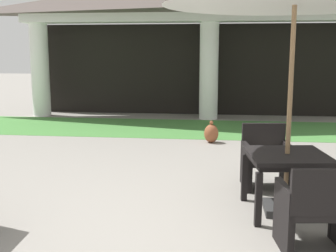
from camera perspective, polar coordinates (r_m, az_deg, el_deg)
The scene contains 7 objects.
ground_plane at distance 4.96m, azimuth 2.94°, elevation -12.46°, with size 60.00×60.00×0.00m, color gray.
background_pavilion at distance 12.20m, azimuth 5.57°, elevation 15.16°, with size 10.94×2.61×3.91m.
lawn_strip at distance 10.59m, azimuth 5.08°, elevation -0.35°, with size 12.74×2.64×0.01m, color #47843D.
patio_table_near_foreground at distance 5.21m, azimuth 15.45°, elevation -4.58°, with size 1.00×1.00×0.71m.
patio_chair_near_foreground_south at distance 4.37m, azimuth 18.90°, elevation -10.45°, with size 0.70×0.61×0.86m.
patio_chair_near_foreground_north at distance 6.19m, azimuth 12.86°, elevation -4.26°, with size 0.70×0.64×0.87m.
terracotta_urn at distance 8.99m, azimuth 5.74°, elevation -0.97°, with size 0.30×0.30×0.46m.
Camera 1 is at (0.29, -4.58, 1.89)m, focal length 46.12 mm.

